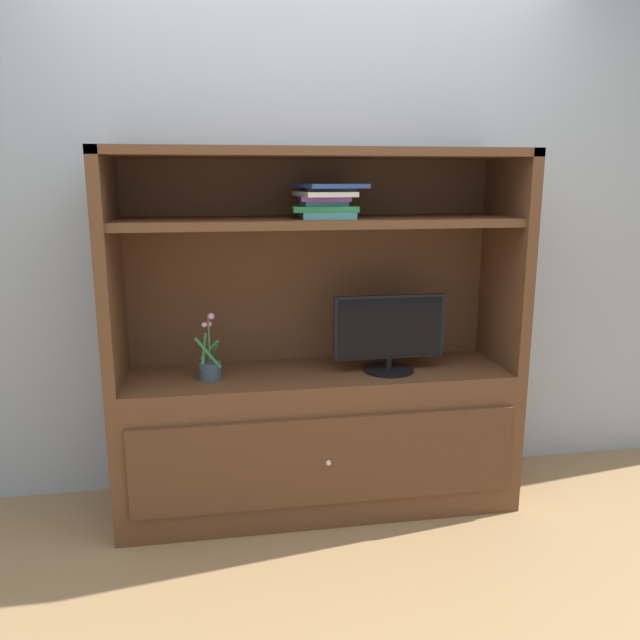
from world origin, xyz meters
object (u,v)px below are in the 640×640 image
(tv_monitor, at_px, (389,333))
(potted_plant, at_px, (210,366))
(media_console, at_px, (318,400))
(magazine_stack, at_px, (326,201))

(tv_monitor, xyz_separation_m, potted_plant, (-0.80, 0.02, -0.12))
(potted_plant, bearing_deg, tv_monitor, -1.32)
(media_console, height_order, potted_plant, media_console)
(media_console, bearing_deg, tv_monitor, -10.33)
(potted_plant, xyz_separation_m, magazine_stack, (0.52, 0.04, 0.70))
(tv_monitor, bearing_deg, media_console, 169.67)
(potted_plant, distance_m, magazine_stack, 0.87)
(tv_monitor, distance_m, potted_plant, 0.81)
(tv_monitor, height_order, potted_plant, tv_monitor)
(tv_monitor, relative_size, magazine_stack, 1.44)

